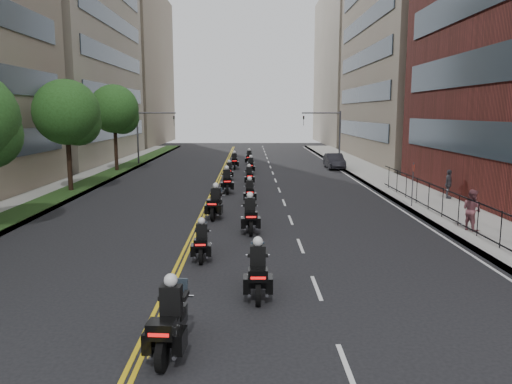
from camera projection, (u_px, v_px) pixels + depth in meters
ground at (199, 369)px, 10.75m from camera, size 160.00×160.00×0.00m
sidewalk_right at (402, 189)px, 35.57m from camera, size 4.00×90.00×0.15m
sidewalk_left at (65, 189)px, 35.27m from camera, size 4.00×90.00×0.15m
grass_strip at (76, 188)px, 35.26m from camera, size 2.00×90.00×0.04m
building_right_tan at (430, 26)px, 56.03m from camera, size 15.11×28.00×30.00m
building_right_far at (368, 68)px, 85.97m from camera, size 15.00×28.00×26.00m
building_left_mid at (41, 7)px, 55.17m from camera, size 16.11×28.00×34.00m
building_left_far at (115, 68)px, 85.42m from camera, size 16.00×28.00×26.00m
iron_fence at (468, 214)px, 22.59m from camera, size 0.05×28.00×1.50m
street_trees at (35, 118)px, 28.16m from camera, size 4.40×38.40×7.98m
traffic_signal_right at (331, 129)px, 51.75m from camera, size 4.09×0.20×5.60m
traffic_signal_left at (147, 130)px, 51.51m from camera, size 4.09×0.20×5.60m
motorcycle_0 at (170, 323)px, 11.33m from camera, size 0.66×2.52×1.86m
motorcycle_1 at (258, 273)px, 14.93m from camera, size 0.56×2.44×1.80m
motorcycle_2 at (202, 243)px, 18.69m from camera, size 0.51×2.15×1.58m
motorcycle_3 at (250, 216)px, 22.93m from camera, size 0.60×2.52×1.86m
motorcycle_4 at (215, 204)px, 26.00m from camera, size 0.70×2.50×1.85m
motorcycle_5 at (250, 193)px, 30.25m from camera, size 0.51×2.21×1.63m
motorcycle_6 at (227, 182)px, 34.07m from camera, size 0.67×2.55×1.88m
motorcycle_7 at (249, 177)px, 37.73m from camera, size 0.54×2.20×1.62m
motorcycle_8 at (229, 172)px, 41.02m from camera, size 0.50×2.18×1.61m
motorcycle_9 at (251, 166)px, 44.81m from camera, size 0.53×2.27×1.67m
motorcycle_10 at (234, 162)px, 48.55m from camera, size 0.57×2.40×1.77m
motorcycle_11 at (249, 158)px, 52.24m from camera, size 0.57×2.35×1.73m
parked_sedan at (334, 161)px, 48.83m from camera, size 1.59×4.48×1.47m
pedestrian_b at (472, 210)px, 22.66m from camera, size 1.02×1.13×1.88m
pedestrian_c at (449, 184)px, 31.04m from camera, size 0.85×1.15×1.81m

